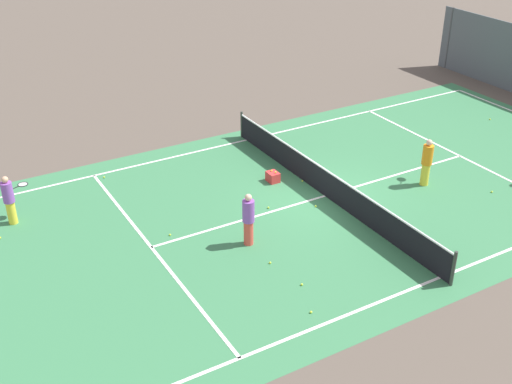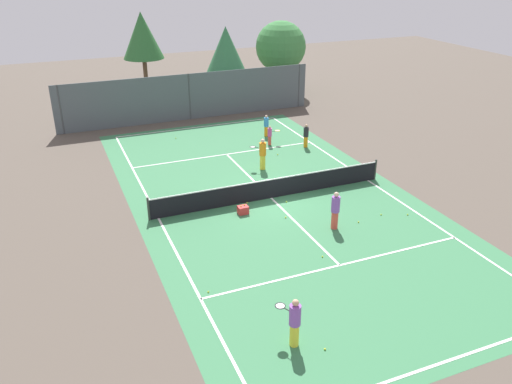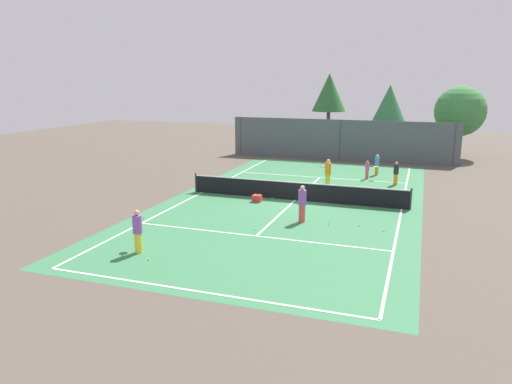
# 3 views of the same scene
# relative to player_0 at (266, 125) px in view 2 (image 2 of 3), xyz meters

# --- Properties ---
(ground_plane) EXTENTS (80.00, 80.00, 0.00)m
(ground_plane) POSITION_rel_player_0_xyz_m (-3.45, -8.52, -0.72)
(ground_plane) COLOR brown
(court_surface) EXTENTS (13.00, 25.00, 0.01)m
(court_surface) POSITION_rel_player_0_xyz_m (-3.45, -8.52, -0.71)
(court_surface) COLOR #387A4C
(court_surface) RESTS_ON ground_plane
(tennis_net) EXTENTS (11.90, 0.10, 1.10)m
(tennis_net) POSITION_rel_player_0_xyz_m (-3.45, -8.52, -0.21)
(tennis_net) COLOR #333833
(tennis_net) RESTS_ON ground_plane
(perimeter_fence) EXTENTS (18.00, 0.12, 3.20)m
(perimeter_fence) POSITION_rel_player_0_xyz_m (-3.45, 5.48, 0.88)
(perimeter_fence) COLOR #515B60
(perimeter_fence) RESTS_ON ground_plane
(tree_0) EXTENTS (3.00, 3.00, 6.84)m
(tree_0) POSITION_rel_player_0_xyz_m (-5.40, 10.54, 4.42)
(tree_0) COLOR brown
(tree_0) RESTS_ON ground_plane
(tree_1) EXTENTS (4.05, 4.05, 5.82)m
(tree_1) POSITION_rel_player_0_xyz_m (5.50, 9.77, 3.07)
(tree_1) COLOR brown
(tree_1) RESTS_ON ground_plane
(tree_2) EXTENTS (3.21, 3.21, 5.90)m
(tree_2) POSITION_rel_player_0_xyz_m (0.06, 7.59, 3.37)
(tree_2) COLOR brown
(tree_2) RESTS_ON ground_plane
(player_0) EXTENTS (0.30, 0.30, 1.40)m
(player_0) POSITION_rel_player_0_xyz_m (0.00, 0.00, 0.00)
(player_0) COLOR orange
(player_0) RESTS_ON ground_plane
(player_1) EXTENTS (0.31, 0.31, 1.44)m
(player_1) POSITION_rel_player_0_xyz_m (1.40, -2.78, 0.02)
(player_1) COLOR orange
(player_1) RESTS_ON ground_plane
(player_2) EXTENTS (0.36, 0.36, 1.71)m
(player_2) POSITION_rel_player_0_xyz_m (-2.16, -12.29, 0.16)
(player_2) COLOR #E54C3F
(player_2) RESTS_ON ground_plane
(player_3) EXTENTS (0.83, 0.35, 1.21)m
(player_3) POSITION_rel_player_0_xyz_m (-0.43, -1.58, -0.08)
(player_3) COLOR #E54C3F
(player_3) RESTS_ON ground_plane
(player_4) EXTENTS (0.83, 0.83, 1.74)m
(player_4) POSITION_rel_player_0_xyz_m (-2.39, -4.99, 0.18)
(player_4) COLOR yellow
(player_4) RESTS_ON ground_plane
(player_5) EXTENTS (0.63, 0.92, 1.66)m
(player_5) POSITION_rel_player_0_xyz_m (-7.00, -18.17, 0.14)
(player_5) COLOR yellow
(player_5) RESTS_ON ground_plane
(ball_crate) EXTENTS (0.46, 0.37, 0.43)m
(ball_crate) POSITION_rel_player_0_xyz_m (-5.29, -9.51, -0.54)
(ball_crate) COLOR red
(ball_crate) RESTS_ON ground_plane
(tennis_ball_0) EXTENTS (0.07, 0.07, 0.07)m
(tennis_ball_0) POSITION_rel_player_0_xyz_m (1.52, -12.53, -0.68)
(tennis_ball_0) COLOR #CCE533
(tennis_ball_0) RESTS_ON ground_plane
(tennis_ball_1) EXTENTS (0.07, 0.07, 0.07)m
(tennis_ball_1) POSITION_rel_player_0_xyz_m (-0.74, -3.38, -0.68)
(tennis_ball_1) COLOR #CCE533
(tennis_ball_1) RESTS_ON ground_plane
(tennis_ball_2) EXTENTS (0.07, 0.07, 0.07)m
(tennis_ball_2) POSITION_rel_player_0_xyz_m (0.41, -12.07, -0.68)
(tennis_ball_2) COLOR #CCE533
(tennis_ball_2) RESTS_ON ground_plane
(tennis_ball_3) EXTENTS (0.07, 0.07, 0.07)m
(tennis_ball_3) POSITION_rel_player_0_xyz_m (-3.69, -10.66, -0.68)
(tennis_ball_3) COLOR #CCE533
(tennis_ball_3) RESTS_ON ground_plane
(tennis_ball_4) EXTENTS (0.07, 0.07, 0.07)m
(tennis_ball_4) POSITION_rel_player_0_xyz_m (-4.73, -8.61, -0.68)
(tennis_ball_4) COLOR #CCE533
(tennis_ball_4) RESTS_ON ground_plane
(tennis_ball_5) EXTENTS (0.07, 0.07, 0.07)m
(tennis_ball_5) POSITION_rel_player_0_xyz_m (-6.24, -18.75, -0.68)
(tennis_ball_5) COLOR #CCE533
(tennis_ball_5) RESTS_ON ground_plane
(tennis_ball_6) EXTENTS (0.07, 0.07, 0.07)m
(tennis_ball_6) POSITION_rel_player_0_xyz_m (-8.59, -14.66, -0.68)
(tennis_ball_6) COLOR #CCE533
(tennis_ball_6) RESTS_ON ground_plane
(tennis_ball_7) EXTENTS (0.07, 0.07, 0.07)m
(tennis_ball_7) POSITION_rel_player_0_xyz_m (-5.49, 1.77, -0.68)
(tennis_ball_7) COLOR #CCE533
(tennis_ball_7) RESTS_ON ground_plane
(tennis_ball_8) EXTENTS (0.07, 0.07, 0.07)m
(tennis_ball_8) POSITION_rel_player_0_xyz_m (-3.78, -14.17, -0.68)
(tennis_ball_8) COLOR #CCE533
(tennis_ball_8) RESTS_ON ground_plane
(tennis_ball_9) EXTENTS (0.07, 0.07, 0.07)m
(tennis_ball_9) POSITION_rel_player_0_xyz_m (-0.92, -12.28, -0.68)
(tennis_ball_9) COLOR #CCE533
(tennis_ball_9) RESTS_ON ground_plane
(tennis_ball_10) EXTENTS (0.07, 0.07, 0.07)m
(tennis_ball_10) POSITION_rel_player_0_xyz_m (-2.98, -9.25, -0.68)
(tennis_ball_10) COLOR #CCE533
(tennis_ball_10) RESTS_ON ground_plane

